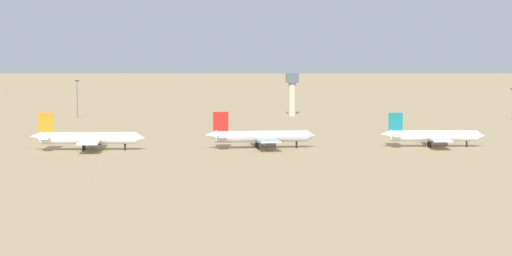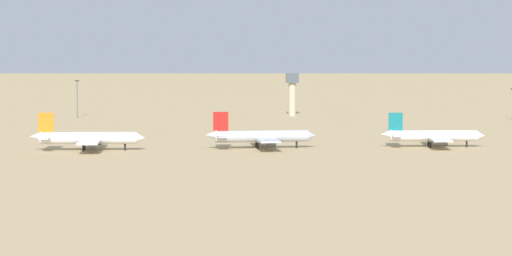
{
  "view_description": "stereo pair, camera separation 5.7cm",
  "coord_description": "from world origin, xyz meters",
  "px_view_note": "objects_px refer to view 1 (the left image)",
  "views": [
    {
      "loc": [
        -22.05,
        -359.9,
        36.22
      ],
      "look_at": [
        0.38,
        5.88,
        6.0
      ],
      "focal_mm": 83.32,
      "sensor_mm": 36.0,
      "label": 1
    },
    {
      "loc": [
        -21.99,
        -359.9,
        36.22
      ],
      "look_at": [
        0.38,
        5.88,
        6.0
      ],
      "focal_mm": 83.32,
      "sensor_mm": 36.0,
      "label": 2
    }
  ],
  "objects_px": {
    "parked_jet_red_2": "(260,136)",
    "parked_jet_teal_3": "(433,136)",
    "light_pole_mid": "(77,96)",
    "control_tower": "(292,90)",
    "parked_jet_orange_1": "(87,138)"
  },
  "relations": [
    {
      "from": "parked_jet_red_2",
      "to": "light_pole_mid",
      "type": "distance_m",
      "value": 148.83
    },
    {
      "from": "parked_jet_red_2",
      "to": "parked_jet_teal_3",
      "type": "xyz_separation_m",
      "value": [
        53.66,
        0.87,
        -0.21
      ]
    },
    {
      "from": "parked_jet_orange_1",
      "to": "control_tower",
      "type": "xyz_separation_m",
      "value": [
        75.06,
        141.27,
        7.12
      ]
    },
    {
      "from": "parked_jet_teal_3",
      "to": "light_pole_mid",
      "type": "bearing_deg",
      "value": 135.59
    },
    {
      "from": "control_tower",
      "to": "light_pole_mid",
      "type": "bearing_deg",
      "value": -176.37
    },
    {
      "from": "parked_jet_teal_3",
      "to": "light_pole_mid",
      "type": "distance_m",
      "value": 179.01
    },
    {
      "from": "parked_jet_teal_3",
      "to": "control_tower",
      "type": "xyz_separation_m",
      "value": [
        -31.17,
        137.38,
        7.35
      ]
    },
    {
      "from": "parked_jet_teal_3",
      "to": "control_tower",
      "type": "distance_m",
      "value": 141.07
    },
    {
      "from": "parked_jet_red_2",
      "to": "light_pole_mid",
      "type": "relative_size",
      "value": 2.21
    },
    {
      "from": "parked_jet_teal_3",
      "to": "control_tower",
      "type": "height_order",
      "value": "control_tower"
    },
    {
      "from": "parked_jet_red_2",
      "to": "parked_jet_teal_3",
      "type": "bearing_deg",
      "value": -3.14
    },
    {
      "from": "control_tower",
      "to": "light_pole_mid",
      "type": "height_order",
      "value": "control_tower"
    },
    {
      "from": "parked_jet_red_2",
      "to": "control_tower",
      "type": "xyz_separation_m",
      "value": [
        22.48,
        138.26,
        7.14
      ]
    },
    {
      "from": "parked_jet_orange_1",
      "to": "control_tower",
      "type": "distance_m",
      "value": 160.13
    },
    {
      "from": "parked_jet_orange_1",
      "to": "control_tower",
      "type": "height_order",
      "value": "control_tower"
    }
  ]
}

